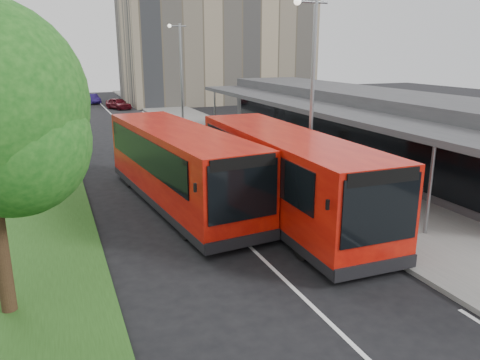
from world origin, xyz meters
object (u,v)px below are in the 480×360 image
object	(u,v)px
lamp_post_near	(311,88)
tree_far	(24,75)
lamp_post_far	(180,70)
litter_bin	(243,146)
car_near	(118,103)
bus_main	(285,175)
bus_second	(179,166)
tree_mid	(14,86)
bollard	(212,130)
car_far	(92,99)

from	to	relation	value
lamp_post_near	tree_far	bearing A→B (deg)	120.29
lamp_post_near	lamp_post_far	size ratio (longest dim) A/B	1.00
litter_bin	car_near	size ratio (longest dim) A/B	0.28
bus_main	litter_bin	bearing A→B (deg)	76.78
tree_far	bus_second	distance (m)	18.72
lamp_post_far	bus_main	bearing A→B (deg)	-94.76
litter_bin	tree_mid	bearing A→B (deg)	-171.05
lamp_post_near	car_near	distance (m)	35.94
bus_main	car_near	size ratio (longest dim) A/B	3.21
tree_far	car_near	world-z (taller)	tree_far
bollard	car_near	distance (m)	20.65
tree_far	bollard	distance (m)	13.26
bus_second	tree_far	bearing A→B (deg)	103.10
bus_main	car_far	size ratio (longest dim) A/B	3.38
bollard	car_far	distance (m)	27.83
lamp_post_far	bollard	distance (m)	6.30
bollard	car_near	size ratio (longest dim) A/B	0.28
tree_far	litter_bin	world-z (taller)	tree_far
lamp_post_near	bollard	size ratio (longest dim) A/B	8.14
lamp_post_near	bus_second	size ratio (longest dim) A/B	0.70
bollard	car_near	bearing A→B (deg)	100.61
lamp_post_near	car_near	world-z (taller)	lamp_post_near
bus_main	lamp_post_near	bearing A→B (deg)	38.30
lamp_post_near	lamp_post_far	xyz separation A→B (m)	(0.00, 20.00, 0.00)
lamp_post_far	car_far	world-z (taller)	lamp_post_far
bus_main	lamp_post_far	bearing A→B (deg)	86.00
bus_second	bollard	bearing A→B (deg)	60.24
lamp_post_far	bollard	bearing A→B (deg)	-78.48
bus_main	bollard	size ratio (longest dim) A/B	11.66
car_near	litter_bin	bearing A→B (deg)	-104.32
lamp_post_far	litter_bin	world-z (taller)	lamp_post_far
tree_mid	bus_main	world-z (taller)	tree_mid
bus_second	car_far	distance (m)	40.93
bus_second	bollard	distance (m)	15.03
tree_mid	bollard	bearing A→B (deg)	34.28
bus_main	car_far	xyz separation A→B (m)	(-3.15, 43.85, -1.10)
tree_mid	tree_far	world-z (taller)	tree_mid
lamp_post_far	bus_second	xyz separation A→B (m)	(-5.10, -18.42, -3.09)
tree_far	lamp_post_near	distance (m)	22.06
lamp_post_near	bus_second	world-z (taller)	lamp_post_near
lamp_post_near	bus_second	bearing A→B (deg)	162.84
tree_mid	tree_far	bearing A→B (deg)	90.00
tree_far	bus_main	distance (m)	22.65
tree_mid	lamp_post_far	size ratio (longest dim) A/B	0.90
tree_far	car_near	size ratio (longest dim) A/B	1.98
tree_far	car_far	size ratio (longest dim) A/B	2.09
tree_mid	car_near	bearing A→B (deg)	73.81
litter_bin	bollard	bearing A→B (deg)	88.43
tree_mid	lamp_post_near	world-z (taller)	lamp_post_near
lamp_post_near	car_near	bearing A→B (deg)	94.57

